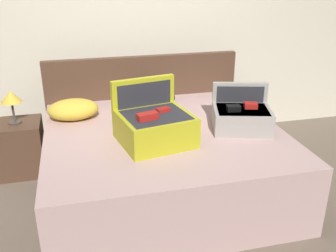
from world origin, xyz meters
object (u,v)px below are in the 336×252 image
object	(u,v)px
bed	(164,161)
duffel_bag	(153,100)
hard_case_large	(154,124)
nightstand	(19,148)
table_lamp	(11,98)
pillow_near_headboard	(73,109)
hard_case_medium	(241,116)

from	to	relation	value
bed	duffel_bag	size ratio (longest dim) A/B	3.67
hard_case_large	duffel_bag	distance (m)	0.69
bed	nightstand	xyz separation A→B (m)	(-1.25, 0.65, -0.03)
duffel_bag	table_lamp	size ratio (longest dim) A/B	1.74
hard_case_large	pillow_near_headboard	world-z (taller)	hard_case_large
bed	table_lamp	xyz separation A→B (m)	(-1.25, 0.65, 0.46)
hard_case_large	nightstand	size ratio (longest dim) A/B	1.21
nightstand	table_lamp	size ratio (longest dim) A/B	1.67
hard_case_medium	hard_case_large	bearing A→B (deg)	-158.38
duffel_bag	pillow_near_headboard	bearing A→B (deg)	-176.41
duffel_bag	pillow_near_headboard	xyz separation A→B (m)	(-0.73, -0.05, -0.01)
bed	nightstand	size ratio (longest dim) A/B	3.82
hard_case_medium	bed	bearing A→B (deg)	-173.07
pillow_near_headboard	nightstand	distance (m)	0.70
hard_case_medium	pillow_near_headboard	world-z (taller)	hard_case_medium
duffel_bag	hard_case_medium	bearing A→B (deg)	-43.29
hard_case_medium	pillow_near_headboard	distance (m)	1.46
bed	duffel_bag	xyz separation A→B (m)	(0.01, 0.49, 0.39)
hard_case_medium	table_lamp	distance (m)	2.03
nightstand	table_lamp	distance (m)	0.49
hard_case_medium	pillow_near_headboard	bearing A→B (deg)	173.69
pillow_near_headboard	table_lamp	size ratio (longest dim) A/B	1.47
bed	table_lamp	size ratio (longest dim) A/B	6.38
table_lamp	duffel_bag	bearing A→B (deg)	-6.92
nightstand	table_lamp	xyz separation A→B (m)	(0.00, -0.00, 0.49)
duffel_bag	nightstand	bearing A→B (deg)	173.08
nightstand	pillow_near_headboard	bearing A→B (deg)	-20.63
bed	duffel_bag	distance (m)	0.63
nightstand	hard_case_medium	bearing A→B (deg)	-21.48
pillow_near_headboard	nightstand	xyz separation A→B (m)	(-0.53, 0.20, -0.41)
hard_case_large	pillow_near_headboard	xyz separation A→B (m)	(-0.60, 0.63, -0.05)
hard_case_medium	duffel_bag	distance (m)	0.86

